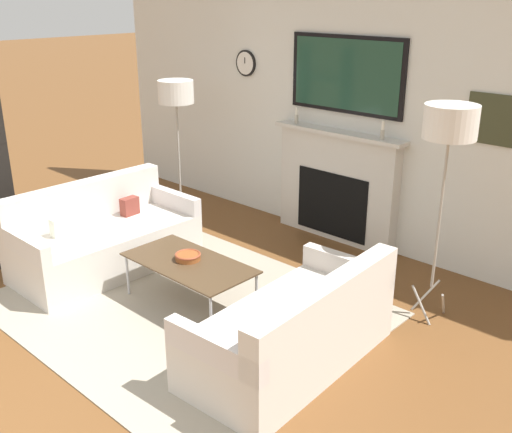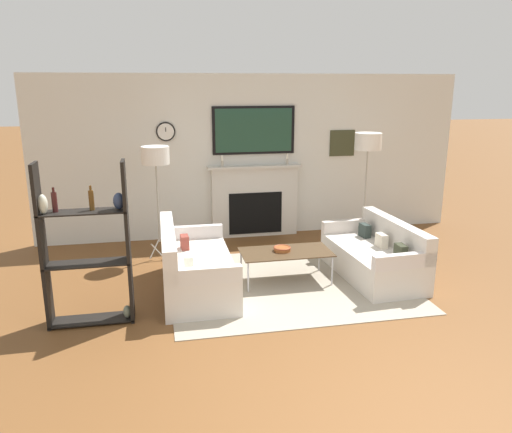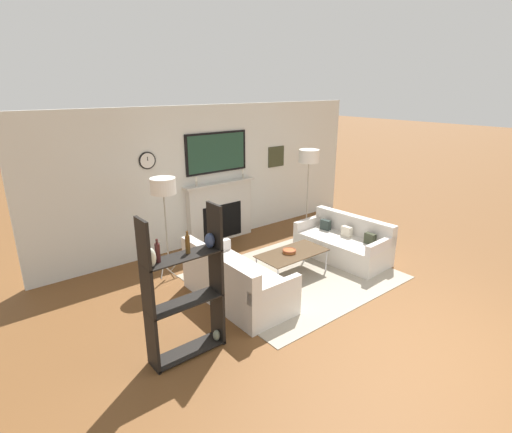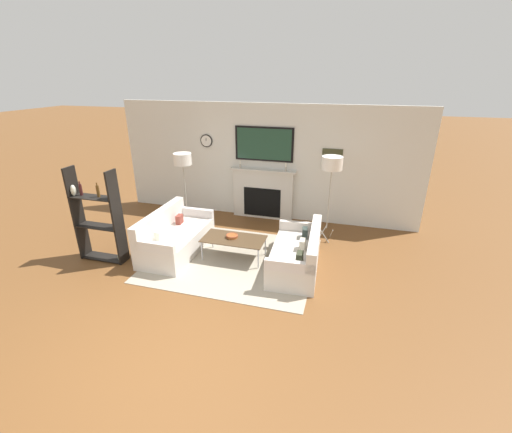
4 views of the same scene
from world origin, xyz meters
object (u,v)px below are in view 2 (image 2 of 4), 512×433
(decorative_bowl, at_px, (282,249))
(coffee_table, at_px, (286,253))
(couch_left, at_px, (194,269))
(floor_lamp_right, at_px, (368,143))
(couch_right, at_px, (375,257))
(shelf_unit, at_px, (87,247))
(floor_lamp_left, at_px, (155,157))

(decorative_bowl, bearing_deg, coffee_table, -32.72)
(coffee_table, distance_m, decorative_bowl, 0.08)
(couch_left, relative_size, floor_lamp_right, 0.98)
(couch_right, height_order, coffee_table, couch_right)
(couch_left, height_order, shelf_unit, shelf_unit)
(couch_right, xyz_separation_m, floor_lamp_left, (-2.84, 1.33, 1.25))
(shelf_unit, bearing_deg, coffee_table, 16.67)
(coffee_table, xyz_separation_m, floor_lamp_right, (1.63, 1.26, 1.26))
(couch_right, relative_size, coffee_table, 1.44)
(couch_left, xyz_separation_m, coffee_table, (1.21, 0.07, 0.10))
(decorative_bowl, bearing_deg, couch_left, -175.21)
(couch_right, height_order, decorative_bowl, couch_right)
(couch_left, xyz_separation_m, shelf_unit, (-1.16, -0.64, 0.58))
(decorative_bowl, xyz_separation_m, shelf_unit, (-2.33, -0.74, 0.42))
(floor_lamp_left, height_order, shelf_unit, shelf_unit)
(decorative_bowl, height_order, floor_lamp_right, floor_lamp_right)
(couch_left, distance_m, floor_lamp_left, 1.86)
(couch_left, xyz_separation_m, couch_right, (2.45, 0.00, -0.02))
(floor_lamp_left, relative_size, floor_lamp_right, 0.93)
(shelf_unit, bearing_deg, floor_lamp_right, 26.24)
(shelf_unit, bearing_deg, couch_right, 10.09)
(floor_lamp_right, bearing_deg, decorative_bowl, -143.58)
(couch_left, xyz_separation_m, floor_lamp_right, (2.84, 1.33, 1.36))
(decorative_bowl, bearing_deg, floor_lamp_right, 36.42)
(coffee_table, height_order, decorative_bowl, decorative_bowl)
(floor_lamp_right, relative_size, shelf_unit, 1.02)
(couch_right, bearing_deg, decorative_bowl, 175.70)
(couch_left, height_order, floor_lamp_right, floor_lamp_right)
(shelf_unit, bearing_deg, couch_left, 28.93)
(decorative_bowl, relative_size, floor_lamp_left, 0.14)
(couch_left, relative_size, shelf_unit, 1.00)
(couch_left, distance_m, coffee_table, 1.22)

